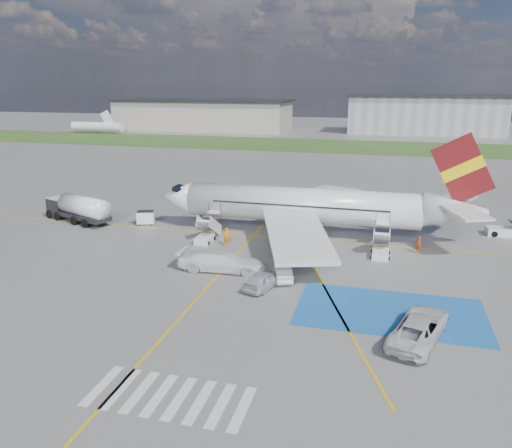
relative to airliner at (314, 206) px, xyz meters
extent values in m
plane|color=#60605E|center=(-1.51, -14.00, -3.39)|extent=(400.00, 400.00, 0.00)
cube|color=#2D4C1E|center=(-1.51, 81.00, -3.39)|extent=(400.00, 30.00, 0.01)
cube|color=gold|center=(-1.51, -2.00, -3.39)|extent=(120.00, 0.20, 0.01)
cube|color=gold|center=(-6.51, -24.00, -3.39)|extent=(0.20, 60.00, 0.01)
cube|color=gold|center=(-1.51, -2.00, -3.39)|extent=(20.71, 56.45, 0.01)
cube|color=#1B58A4|center=(8.49, -18.00, -3.39)|extent=(14.00, 8.00, 0.01)
cube|color=silver|center=(-7.51, -32.00, -3.39)|extent=(0.60, 4.00, 0.01)
cube|color=silver|center=(-6.31, -32.00, -3.39)|extent=(0.60, 4.00, 0.01)
cube|color=silver|center=(-5.11, -32.00, -3.39)|extent=(0.60, 4.00, 0.01)
cube|color=silver|center=(-3.91, -32.00, -3.39)|extent=(0.60, 4.00, 0.01)
cube|color=silver|center=(-2.71, -32.00, -3.39)|extent=(0.60, 4.00, 0.01)
cube|color=silver|center=(-1.51, -32.00, -3.39)|extent=(0.60, 4.00, 0.01)
cube|color=silver|center=(-0.31, -32.00, -3.39)|extent=(0.60, 4.00, 0.01)
cube|color=silver|center=(0.89, -32.00, -3.39)|extent=(0.60, 4.00, 0.01)
cube|color=#9F9689|center=(-56.51, 116.00, 1.61)|extent=(60.00, 22.00, 10.00)
cube|color=gray|center=(18.49, 121.00, 2.61)|extent=(48.00, 18.00, 12.00)
cylinder|color=silver|center=(-1.51, 0.00, 0.01)|extent=(26.00, 3.90, 3.90)
cone|color=silver|center=(-16.51, 0.00, 0.01)|extent=(4.00, 3.90, 3.90)
cube|color=black|center=(-15.91, 0.00, 1.06)|extent=(1.67, 1.90, 0.82)
cone|color=silver|center=(14.69, 0.00, 0.41)|extent=(6.50, 3.90, 3.90)
cube|color=silver|center=(-0.51, -8.50, -0.59)|extent=(9.86, 15.95, 1.40)
cube|color=silver|center=(-0.51, 8.50, -0.59)|extent=(9.86, 15.95, 1.40)
cylinder|color=#38383A|center=(-1.51, -5.60, -1.99)|extent=(3.40, 2.10, 2.10)
cylinder|color=#38383A|center=(-1.51, 5.60, -1.99)|extent=(3.40, 2.10, 2.10)
cube|color=#601012|center=(14.99, 0.00, 4.81)|extent=(6.62, 0.30, 7.45)
cube|color=yellow|center=(14.99, 0.00, 4.81)|extent=(4.36, 0.40, 3.08)
cube|color=silver|center=(15.29, -3.20, 1.11)|extent=(4.73, 5.95, 0.49)
cube|color=silver|center=(15.29, 3.20, 1.11)|extent=(4.73, 5.95, 0.49)
cube|color=black|center=(-1.51, -1.96, 0.36)|extent=(19.50, 0.04, 0.18)
cube|color=black|center=(-1.51, 1.96, 0.36)|extent=(19.50, 0.04, 0.18)
cube|color=silver|center=(-11.01, -4.15, -1.94)|extent=(1.40, 3.73, 2.32)
cube|color=silver|center=(-11.01, -2.25, -0.89)|extent=(1.40, 1.00, 0.12)
cylinder|color=black|center=(-11.71, -2.25, -0.34)|extent=(0.06, 0.06, 1.10)
cylinder|color=black|center=(-10.31, -2.25, -0.34)|extent=(0.06, 0.06, 1.10)
cube|color=silver|center=(-11.01, -5.75, -3.04)|extent=(1.60, 2.40, 0.70)
cube|color=silver|center=(7.49, -4.15, -1.94)|extent=(1.40, 3.73, 2.32)
cube|color=silver|center=(7.49, -2.25, -0.89)|extent=(1.40, 1.00, 0.12)
cylinder|color=black|center=(6.79, -2.25, -0.34)|extent=(0.06, 0.06, 1.10)
cylinder|color=black|center=(8.19, -2.25, -0.34)|extent=(0.06, 0.06, 1.10)
cube|color=silver|center=(7.49, -5.75, -3.04)|extent=(1.60, 2.40, 0.70)
cube|color=black|center=(-32.45, -0.51, -2.16)|extent=(3.18, 3.18, 2.46)
cylinder|color=silver|center=(-27.76, -2.32, -1.26)|extent=(7.66, 4.91, 2.46)
cube|color=black|center=(-27.76, -2.32, -2.48)|extent=(7.66, 4.91, 0.53)
cube|color=silver|center=(-20.39, -0.85, -2.53)|extent=(2.31, 1.80, 1.42)
cube|color=black|center=(-20.39, -0.85, -1.77)|extent=(2.18, 1.67, 0.12)
cube|color=silver|center=(21.69, 5.27, -2.94)|extent=(5.56, 2.13, 0.91)
imported|color=#B2B5BA|center=(-1.88, -16.05, -2.64)|extent=(3.00, 4.77, 1.51)
imported|color=silver|center=(-0.76, -13.71, -2.72)|extent=(2.70, 4.31, 1.34)
imported|color=silver|center=(10.38, -21.65, -2.27)|extent=(4.40, 6.51, 2.24)
imported|color=white|center=(-6.54, -13.13, -2.18)|extent=(6.31, 2.84, 2.42)
imported|color=orange|center=(-8.29, -6.11, -2.40)|extent=(0.85, 0.71, 1.98)
imported|color=orange|center=(-11.86, -0.81, -2.42)|extent=(1.00, 1.13, 1.94)
imported|color=orange|center=(11.20, -3.44, -2.52)|extent=(0.61, 1.08, 1.74)
camera|label=1|loc=(7.39, -53.87, 13.48)|focal=35.00mm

